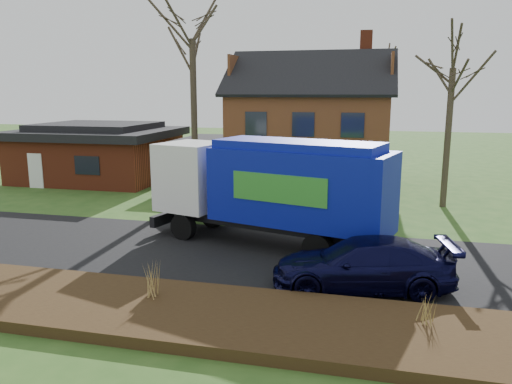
# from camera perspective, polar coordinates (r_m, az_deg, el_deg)

# --- Properties ---
(ground) EXTENTS (120.00, 120.00, 0.00)m
(ground) POSITION_cam_1_polar(r_m,az_deg,el_deg) (18.38, -5.70, -6.82)
(ground) COLOR #2B511B
(ground) RESTS_ON ground
(road) EXTENTS (80.00, 7.00, 0.02)m
(road) POSITION_cam_1_polar(r_m,az_deg,el_deg) (18.37, -5.70, -6.79)
(road) COLOR black
(road) RESTS_ON ground
(mulch_verge) EXTENTS (80.00, 3.50, 0.30)m
(mulch_verge) POSITION_cam_1_polar(r_m,az_deg,el_deg) (13.77, -13.13, -12.83)
(mulch_verge) COLOR black
(mulch_verge) RESTS_ON ground
(main_house) EXTENTS (12.95, 8.95, 9.26)m
(main_house) POSITION_cam_1_polar(r_m,az_deg,el_deg) (30.72, 5.45, 8.20)
(main_house) COLOR beige
(main_house) RESTS_ON ground
(ranch_house) EXTENTS (9.80, 8.20, 3.70)m
(ranch_house) POSITION_cam_1_polar(r_m,az_deg,el_deg) (34.65, -17.59, 4.40)
(ranch_house) COLOR maroon
(ranch_house) RESTS_ON ground
(garbage_truck) EXTENTS (9.68, 4.90, 4.01)m
(garbage_truck) POSITION_cam_1_polar(r_m,az_deg,el_deg) (18.52, 1.97, 0.76)
(garbage_truck) COLOR black
(garbage_truck) RESTS_ON ground
(silver_sedan) EXTENTS (4.68, 3.06, 1.46)m
(silver_sedan) POSITION_cam_1_polar(r_m,az_deg,el_deg) (23.21, -5.26, -1.08)
(silver_sedan) COLOR #A8ABB0
(silver_sedan) RESTS_ON ground
(navy_wagon) EXTENTS (5.56, 3.04, 1.53)m
(navy_wagon) POSITION_cam_1_polar(r_m,az_deg,el_deg) (15.10, 12.06, -8.07)
(navy_wagon) COLOR black
(navy_wagon) RESTS_ON ground
(tree_front_west) EXTENTS (3.98, 3.98, 11.82)m
(tree_front_west) POSITION_cam_1_polar(r_m,az_deg,el_deg) (28.22, -7.37, 19.49)
(tree_front_west) COLOR #3D3224
(tree_front_west) RESTS_ON ground
(tree_front_east) EXTENTS (3.52, 3.52, 9.77)m
(tree_front_east) POSITION_cam_1_polar(r_m,az_deg,el_deg) (26.51, 21.78, 15.43)
(tree_front_east) COLOR #433728
(tree_front_east) RESTS_ON ground
(tree_back) EXTENTS (3.27, 3.27, 10.36)m
(tree_back) POSITION_cam_1_polar(r_m,az_deg,el_deg) (37.21, 14.68, 15.55)
(tree_back) COLOR #423327
(tree_back) RESTS_ON ground
(grass_clump_mid) EXTENTS (0.35, 0.28, 0.96)m
(grass_clump_mid) POSITION_cam_1_polar(r_m,az_deg,el_deg) (13.85, -11.92, -9.80)
(grass_clump_mid) COLOR #AC8C4C
(grass_clump_mid) RESTS_ON mulch_verge
(grass_clump_east) EXTENTS (0.30, 0.25, 0.76)m
(grass_clump_east) POSITION_cam_1_polar(r_m,az_deg,el_deg) (12.76, 18.85, -12.59)
(grass_clump_east) COLOR olive
(grass_clump_east) RESTS_ON mulch_verge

